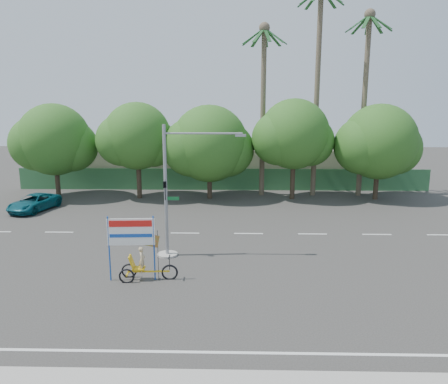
{
  "coord_description": "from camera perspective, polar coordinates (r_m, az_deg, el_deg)",
  "views": [
    {
      "loc": [
        1.09,
        -18.24,
        8.22
      ],
      "look_at": [
        0.56,
        4.04,
        3.5
      ],
      "focal_mm": 35.0,
      "sensor_mm": 36.0,
      "label": 1
    }
  ],
  "objects": [
    {
      "name": "ground",
      "position": [
        20.04,
        -1.91,
        -12.27
      ],
      "size": [
        120.0,
        120.0,
        0.0
      ],
      "primitive_type": "plane",
      "color": "#33302D",
      "rests_on": "ground"
    },
    {
      "name": "fence",
      "position": [
        40.41,
        -0.2,
        1.66
      ],
      "size": [
        38.0,
        0.08,
        2.0
      ],
      "primitive_type": "cube",
      "color": "#336B3D",
      "rests_on": "ground"
    },
    {
      "name": "building_left",
      "position": [
        46.03,
        -12.61,
        3.9
      ],
      "size": [
        12.0,
        8.0,
        4.0
      ],
      "primitive_type": "cube",
      "color": "beige",
      "rests_on": "ground"
    },
    {
      "name": "building_right",
      "position": [
        45.24,
        10.16,
        3.61
      ],
      "size": [
        14.0,
        8.0,
        3.6
      ],
      "primitive_type": "cube",
      "color": "beige",
      "rests_on": "ground"
    },
    {
      "name": "tree_far_left",
      "position": [
        39.43,
        -21.34,
        6.11
      ],
      "size": [
        7.14,
        6.0,
        7.96
      ],
      "color": "#473828",
      "rests_on": "ground"
    },
    {
      "name": "tree_left",
      "position": [
        37.28,
        -11.32,
        6.86
      ],
      "size": [
        6.66,
        5.6,
        8.07
      ],
      "color": "#473828",
      "rests_on": "ground"
    },
    {
      "name": "tree_center",
      "position": [
        36.5,
        -2.01,
        6.04
      ],
      "size": [
        7.62,
        6.4,
        7.85
      ],
      "color": "#473828",
      "rests_on": "ground"
    },
    {
      "name": "tree_right",
      "position": [
        36.69,
        9.05,
        7.14
      ],
      "size": [
        6.9,
        5.8,
        8.36
      ],
      "color": "#473828",
      "rests_on": "ground"
    },
    {
      "name": "tree_far_right",
      "position": [
        38.3,
        19.51,
        5.92
      ],
      "size": [
        7.38,
        6.2,
        7.94
      ],
      "color": "#473828",
      "rests_on": "ground"
    },
    {
      "name": "palm_tall",
      "position": [
        38.44,
        12.15,
        15.04
      ],
      "size": [
        3.73,
        3.79,
        17.45
      ],
      "color": "#70604C",
      "rests_on": "ground"
    },
    {
      "name": "palm_mid",
      "position": [
        39.31,
        17.97,
        13.11
      ],
      "size": [
        3.73,
        3.79,
        15.45
      ],
      "color": "#70604C",
      "rests_on": "ground"
    },
    {
      "name": "palm_short",
      "position": [
        37.83,
        5.15,
        12.88
      ],
      "size": [
        3.73,
        3.79,
        14.45
      ],
      "color": "#70604C",
      "rests_on": "ground"
    },
    {
      "name": "traffic_signal",
      "position": [
        23.09,
        -6.85,
        -1.41
      ],
      "size": [
        4.72,
        1.1,
        7.0
      ],
      "color": "gray",
      "rests_on": "ground"
    },
    {
      "name": "trike_billboard",
      "position": [
        20.65,
        -11.1,
        -7.99
      ],
      "size": [
        3.18,
        0.76,
        3.12
      ],
      "rotation": [
        0.0,
        0.0,
        0.06
      ],
      "color": "black",
      "rests_on": "ground"
    },
    {
      "name": "pickup_truck",
      "position": [
        35.92,
        -23.55,
        -1.28
      ],
      "size": [
        3.08,
        4.82,
        1.24
      ],
      "primitive_type": "imported",
      "rotation": [
        0.0,
        0.0,
        -0.25
      ],
      "color": "#0D5360",
      "rests_on": "ground"
    }
  ]
}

